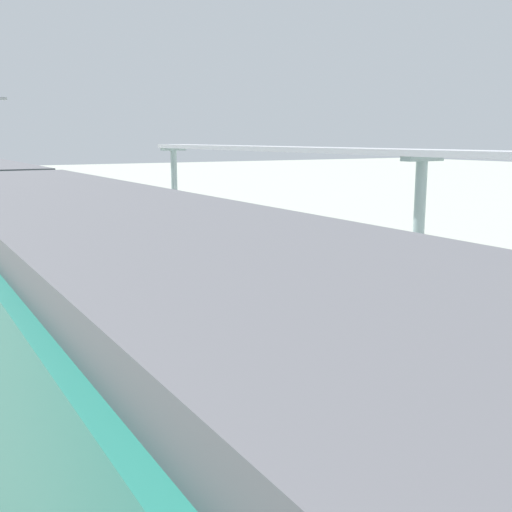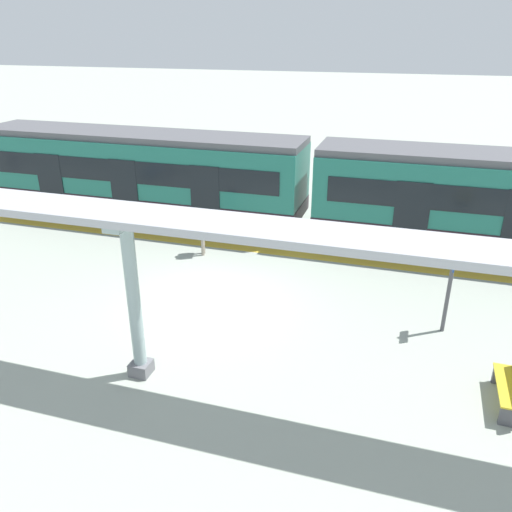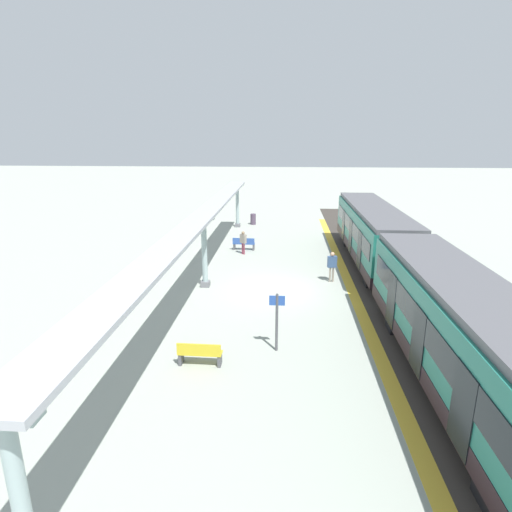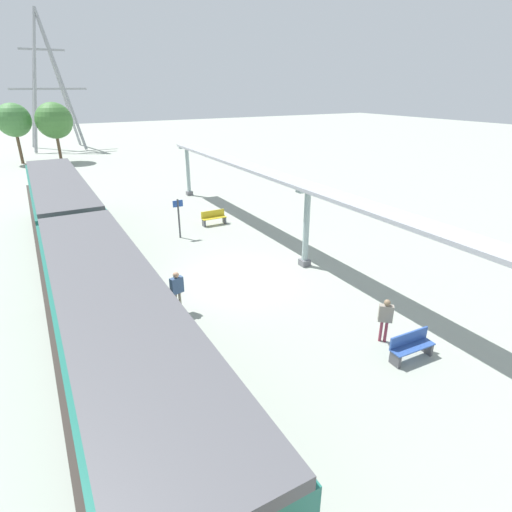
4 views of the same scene
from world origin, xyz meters
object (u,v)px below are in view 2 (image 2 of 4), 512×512
passenger_waiting_near_edge (202,226)px  bench_near_end (512,387)px  train_near_carriage (141,174)px  platform_info_sign (450,284)px  canopy_pillar_second (134,300)px

passenger_waiting_near_edge → bench_near_end: bearing=59.1°
train_near_carriage → passenger_waiting_near_edge: train_near_carriage is taller
bench_near_end → passenger_waiting_near_edge: (-5.34, -8.92, 0.59)m
platform_info_sign → passenger_waiting_near_edge: platform_info_sign is taller
canopy_pillar_second → bench_near_end: (-1.26, 7.71, -1.42)m
bench_near_end → passenger_waiting_near_edge: bearing=-120.9°
passenger_waiting_near_edge → train_near_carriage: bearing=-126.6°
canopy_pillar_second → bench_near_end: canopy_pillar_second is taller
bench_near_end → platform_info_sign: 2.98m
train_near_carriage → bench_near_end: (8.11, 12.65, -1.39)m
canopy_pillar_second → bench_near_end: bearing=99.3°
train_near_carriage → passenger_waiting_near_edge: size_ratio=7.93×
train_near_carriage → passenger_waiting_near_edge: bearing=53.4°
platform_info_sign → passenger_waiting_near_edge: (-2.77, -7.70, -0.30)m
canopy_pillar_second → platform_info_sign: bearing=120.6°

